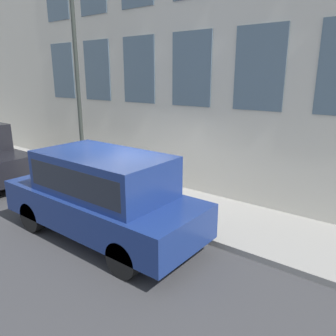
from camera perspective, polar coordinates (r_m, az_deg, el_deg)
The scene contains 6 objects.
ground_plane at distance 8.24m, azimuth -5.65°, elevation -8.81°, with size 80.00×80.00×0.00m, color #38383A.
sidewalk at distance 9.03m, azimuth -0.50°, elevation -6.01°, with size 2.36×60.00×0.13m.
fire_hydrant at distance 8.05m, azimuth -1.48°, elevation -5.14°, with size 0.33×0.44×0.81m.
person at distance 7.85m, azimuth 1.52°, elevation -3.69°, with size 0.27×0.18×1.12m.
parked_truck_navy_near at distance 7.08m, azimuth -11.35°, elevation -3.97°, with size 1.82×4.67×1.89m.
street_lamp at distance 10.28m, azimuth -15.66°, elevation 16.82°, with size 0.36×0.36×5.78m.
Camera 1 is at (-5.40, -5.20, 3.42)m, focal length 35.00 mm.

